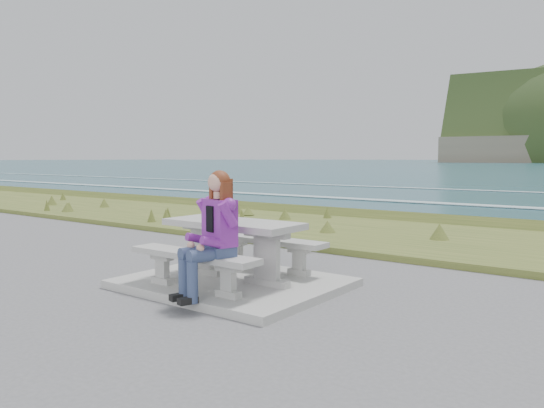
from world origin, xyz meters
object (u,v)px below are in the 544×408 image
picnic_table (233,234)px  bench_seaward (267,245)px  bench_landward (193,261)px  seated_woman (208,251)px

picnic_table → bench_seaward: bearing=90.0°
bench_landward → bench_seaward: size_ratio=1.00×
picnic_table → bench_landward: (0.00, -0.70, -0.23)m
picnic_table → bench_seaward: (0.00, 0.70, -0.23)m
bench_seaward → seated_woman: 1.58m
bench_landward → seated_woman: seated_woman is taller
bench_landward → seated_woman: 0.42m
picnic_table → bench_landward: picnic_table is taller
bench_seaward → seated_woman: bearing=-76.8°
seated_woman → bench_seaward: bearing=118.9°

